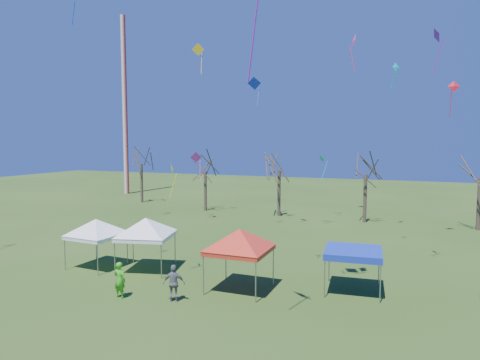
# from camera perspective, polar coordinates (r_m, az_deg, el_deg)

# --- Properties ---
(ground) EXTENTS (140.00, 140.00, 0.00)m
(ground) POSITION_cam_1_polar(r_m,az_deg,el_deg) (20.87, -8.21, -16.08)
(ground) COLOR #2B4416
(ground) RESTS_ON ground
(radio_mast) EXTENTS (0.70, 0.70, 25.00)m
(radio_mast) POSITION_cam_1_polar(r_m,az_deg,el_deg) (63.50, -15.12, 9.51)
(radio_mast) COLOR silver
(radio_mast) RESTS_ON ground
(tree_0) EXTENTS (3.83, 3.83, 8.44)m
(tree_0) POSITION_cam_1_polar(r_m,az_deg,el_deg) (53.78, -13.07, 3.95)
(tree_0) COLOR #3D2D21
(tree_0) RESTS_ON ground
(tree_1) EXTENTS (3.42, 3.42, 7.54)m
(tree_1) POSITION_cam_1_polar(r_m,az_deg,el_deg) (46.30, -4.67, 3.02)
(tree_1) COLOR #3D2D21
(tree_1) RESTS_ON ground
(tree_2) EXTENTS (3.71, 3.71, 8.18)m
(tree_2) POSITION_cam_1_polar(r_m,az_deg,el_deg) (42.96, 5.27, 3.51)
(tree_2) COLOR #3D2D21
(tree_2) RESTS_ON ground
(tree_3) EXTENTS (3.59, 3.59, 7.91)m
(tree_3) POSITION_cam_1_polar(r_m,az_deg,el_deg) (41.06, 16.46, 2.95)
(tree_3) COLOR #3D2D21
(tree_3) RESTS_ON ground
(tent_white_west) EXTENTS (3.81, 3.81, 3.37)m
(tent_white_west) POSITION_cam_1_polar(r_m,az_deg,el_deg) (27.05, -18.66, -5.37)
(tent_white_west) COLOR gray
(tent_white_west) RESTS_ON ground
(tent_white_mid) EXTENTS (3.95, 3.95, 3.59)m
(tent_white_mid) POSITION_cam_1_polar(r_m,az_deg,el_deg) (25.55, -12.47, -5.42)
(tent_white_mid) COLOR gray
(tent_white_mid) RESTS_ON ground
(tent_red) EXTENTS (4.13, 4.13, 3.64)m
(tent_red) POSITION_cam_1_polar(r_m,az_deg,el_deg) (21.70, -0.06, -7.08)
(tent_red) COLOR gray
(tent_red) RESTS_ON ground
(tent_blue) EXTENTS (2.98, 2.98, 2.16)m
(tent_blue) POSITION_cam_1_polar(r_m,az_deg,el_deg) (22.42, 14.87, -9.37)
(tent_blue) COLOR gray
(tent_blue) RESTS_ON ground
(person_grey) EXTENTS (1.11, 0.72, 1.75)m
(person_grey) POSITION_cam_1_polar(r_m,az_deg,el_deg) (20.96, -8.79, -13.44)
(person_grey) COLOR slate
(person_grey) RESTS_ON ground
(person_green) EXTENTS (0.68, 0.48, 1.76)m
(person_green) POSITION_cam_1_polar(r_m,az_deg,el_deg) (21.97, -15.73, -12.69)
(person_green) COLOR green
(person_green) RESTS_ON ground
(kite_18) EXTENTS (0.49, 0.80, 2.02)m
(kite_18) POSITION_cam_1_polar(r_m,az_deg,el_deg) (24.52, 14.84, 17.37)
(kite_18) COLOR #D12E7C
(kite_18) RESTS_ON ground
(kite_22) EXTENTS (0.90, 0.90, 2.38)m
(kite_22) POSITION_cam_1_polar(r_m,az_deg,el_deg) (38.45, 10.92, 2.62)
(kite_22) COLOR #0CB59C
(kite_22) RESTS_ON ground
(kite_19) EXTENTS (0.77, 0.81, 2.25)m
(kite_19) POSITION_cam_1_polar(r_m,az_deg,el_deg) (37.18, 20.10, 13.84)
(kite_19) COLOR #0CABC0
(kite_19) RESTS_ON ground
(kite_1) EXTENTS (0.68, 0.81, 1.94)m
(kite_1) POSITION_cam_1_polar(r_m,az_deg,el_deg) (23.77, -8.97, 1.30)
(kite_1) COLOR #FFF21A
(kite_1) RESTS_ON ground
(kite_17) EXTENTS (0.61, 0.92, 2.64)m
(kite_17) POSITION_cam_1_polar(r_m,az_deg,el_deg) (26.58, 24.82, 16.98)
(kite_17) COLOR purple
(kite_17) RESTS_ON ground
(kite_2) EXTENTS (1.23, 0.76, 3.00)m
(kite_2) POSITION_cam_1_polar(r_m,az_deg,el_deg) (43.19, -5.59, 16.90)
(kite_2) COLOR yellow
(kite_2) RESTS_ON ground
(kite_12) EXTENTS (0.86, 0.38, 2.66)m
(kite_12) POSITION_cam_1_polar(r_m,az_deg,el_deg) (36.00, 26.61, 10.98)
(kite_12) COLOR red
(kite_12) RESTS_ON ground
(kite_13) EXTENTS (1.18, 0.97, 2.82)m
(kite_13) POSITION_cam_1_polar(r_m,az_deg,el_deg) (41.52, -5.87, 2.99)
(kite_13) COLOR #DD31B0
(kite_13) RESTS_ON ground
(kite_11) EXTENTS (1.18, 0.74, 2.45)m
(kite_11) POSITION_cam_1_polar(r_m,az_deg,el_deg) (35.60, 1.95, 12.74)
(kite_11) COLOR #132ECD
(kite_11) RESTS_ON ground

